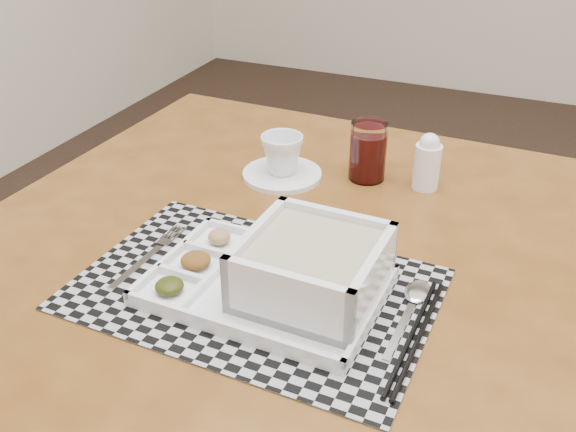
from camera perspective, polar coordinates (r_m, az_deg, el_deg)
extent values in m
cube|color=#56300F|center=(1.02, 0.53, -3.66)|extent=(1.09, 1.09, 0.04)
cylinder|color=#56300F|center=(1.78, -7.16, -2.79)|extent=(0.05, 0.05, 0.75)
cube|color=#56300F|center=(1.42, 8.14, 3.59)|extent=(0.91, 0.06, 0.08)
cube|color=#56300F|center=(1.28, -18.35, -1.02)|extent=(0.06, 0.91, 0.08)
cube|color=#9A9AA1|center=(0.92, -2.99, -6.50)|extent=(0.51, 0.35, 0.00)
cube|color=white|center=(0.91, -2.01, -6.44)|extent=(0.33, 0.23, 0.01)
cube|color=white|center=(0.98, 0.77, -2.54)|extent=(0.32, 0.02, 0.01)
cube|color=white|center=(0.83, -5.37, -9.81)|extent=(0.32, 0.02, 0.01)
cube|color=white|center=(0.97, -10.32, -3.48)|extent=(0.01, 0.22, 0.01)
cube|color=white|center=(0.85, 7.48, -8.45)|extent=(0.01, 0.22, 0.01)
cube|color=white|center=(0.93, -6.17, -4.69)|extent=(0.01, 0.20, 0.01)
cube|color=white|center=(0.93, -9.51, -5.12)|extent=(0.08, 0.01, 0.01)
cube|color=white|center=(0.97, -7.33, -3.03)|extent=(0.08, 0.01, 0.01)
ellipsoid|color=black|center=(0.90, -10.51, -6.12)|extent=(0.04, 0.04, 0.02)
ellipsoid|color=#46260B|center=(0.94, -8.21, -3.91)|extent=(0.04, 0.04, 0.02)
ellipsoid|color=olive|center=(0.99, -6.13, -1.84)|extent=(0.04, 0.04, 0.02)
cube|color=white|center=(0.89, 2.16, -6.49)|extent=(0.19, 0.19, 0.01)
cube|color=white|center=(0.93, 4.23, -1.81)|extent=(0.18, 0.02, 0.09)
cube|color=white|center=(0.80, -0.17, -7.63)|extent=(0.18, 0.02, 0.09)
cube|color=white|center=(0.89, -2.77, -3.21)|extent=(0.02, 0.18, 0.09)
cube|color=white|center=(0.84, 7.50, -5.86)|extent=(0.02, 0.18, 0.09)
cube|color=#B7AE88|center=(0.87, 2.20, -4.73)|extent=(0.16, 0.16, 0.07)
cube|color=silver|center=(0.98, -13.37, -4.42)|extent=(0.02, 0.12, 0.00)
cube|color=silver|center=(1.03, -10.90, -2.29)|extent=(0.02, 0.02, 0.00)
cube|color=silver|center=(1.05, -10.39, -1.38)|extent=(0.00, 0.04, 0.00)
cube|color=silver|center=(1.05, -10.12, -1.45)|extent=(0.00, 0.04, 0.00)
cube|color=silver|center=(1.05, -9.85, -1.53)|extent=(0.00, 0.04, 0.00)
cube|color=silver|center=(1.04, -9.57, -1.60)|extent=(0.00, 0.04, 0.00)
cube|color=silver|center=(0.85, 9.87, -10.04)|extent=(0.01, 0.12, 0.00)
ellipsoid|color=silver|center=(0.92, 11.47, -6.61)|extent=(0.04, 0.06, 0.01)
cylinder|color=black|center=(0.85, 10.91, -10.35)|extent=(0.01, 0.24, 0.01)
cylinder|color=black|center=(0.84, 11.57, -10.51)|extent=(0.01, 0.24, 0.01)
cylinder|color=white|center=(1.21, -0.52, 3.71)|extent=(0.15, 0.15, 0.01)
imported|color=white|center=(1.20, -0.53, 5.51)|extent=(0.09, 0.09, 0.07)
cylinder|color=white|center=(1.20, 7.12, 5.73)|extent=(0.07, 0.07, 0.11)
cylinder|color=#3E0507|center=(1.20, 7.09, 5.25)|extent=(0.06, 0.06, 0.09)
cylinder|color=white|center=(1.19, 12.24, 4.30)|extent=(0.05, 0.05, 0.08)
sphere|color=white|center=(1.17, 12.48, 6.36)|extent=(0.04, 0.04, 0.04)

